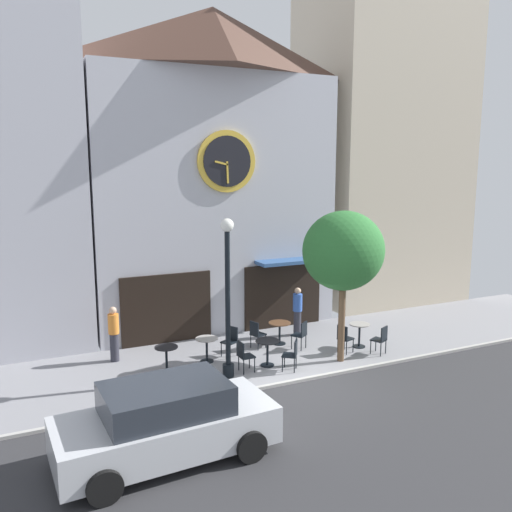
{
  "coord_description": "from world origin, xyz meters",
  "views": [
    {
      "loc": [
        -6.68,
        -11.71,
        5.75
      ],
      "look_at": [
        -0.17,
        2.36,
        3.11
      ],
      "focal_mm": 36.94,
      "sensor_mm": 36.0,
      "label": 1
    }
  ],
  "objects_px": {
    "street_tree": "(343,251)",
    "parked_car_silver": "(166,422)",
    "cafe_table_near_door": "(207,345)",
    "cafe_table_center_right": "(280,329)",
    "cafe_chair_by_entrance": "(256,333)",
    "cafe_chair_corner": "(292,353)",
    "cafe_chair_right_end": "(231,339)",
    "pedestrian_orange": "(114,333)",
    "cafe_chair_outer": "(344,337)",
    "cafe_table_center": "(166,355)",
    "cafe_chair_under_awning": "(244,354)",
    "cafe_table_leftmost": "(267,348)",
    "pedestrian_blue": "(297,311)",
    "cafe_chair_left_end": "(301,333)",
    "street_lamp": "(228,298)",
    "cafe_table_center_left": "(359,331)",
    "cafe_chair_facing_street": "(381,338)"
  },
  "relations": [
    {
      "from": "cafe_table_center",
      "to": "pedestrian_orange",
      "type": "relative_size",
      "value": 0.45
    },
    {
      "from": "cafe_table_center_right",
      "to": "pedestrian_blue",
      "type": "distance_m",
      "value": 1.22
    },
    {
      "from": "pedestrian_blue",
      "to": "cafe_chair_outer",
      "type": "bearing_deg",
      "value": -78.95
    },
    {
      "from": "street_lamp",
      "to": "cafe_chair_corner",
      "type": "xyz_separation_m",
      "value": [
        1.82,
        -0.35,
        -1.71
      ]
    },
    {
      "from": "cafe_table_center",
      "to": "cafe_chair_under_awning",
      "type": "height_order",
      "value": "cafe_chair_under_awning"
    },
    {
      "from": "cafe_table_center",
      "to": "pedestrian_blue",
      "type": "relative_size",
      "value": 0.45
    },
    {
      "from": "cafe_table_near_door",
      "to": "cafe_chair_corner",
      "type": "xyz_separation_m",
      "value": [
        1.98,
        -1.67,
        0.02
      ]
    },
    {
      "from": "cafe_chair_by_entrance",
      "to": "pedestrian_blue",
      "type": "distance_m",
      "value": 2.02
    },
    {
      "from": "cafe_chair_under_awning",
      "to": "cafe_chair_facing_street",
      "type": "height_order",
      "value": "same"
    },
    {
      "from": "street_tree",
      "to": "cafe_table_center",
      "type": "xyz_separation_m",
      "value": [
        -4.98,
        1.29,
        -2.81
      ]
    },
    {
      "from": "cafe_table_center",
      "to": "cafe_chair_right_end",
      "type": "relative_size",
      "value": 0.84
    },
    {
      "from": "cafe_table_center_right",
      "to": "cafe_chair_outer",
      "type": "relative_size",
      "value": 0.81
    },
    {
      "from": "street_lamp",
      "to": "pedestrian_orange",
      "type": "xyz_separation_m",
      "value": [
        -2.64,
        2.54,
        -1.37
      ]
    },
    {
      "from": "cafe_table_center",
      "to": "cafe_chair_left_end",
      "type": "bearing_deg",
      "value": 1.18
    },
    {
      "from": "street_tree",
      "to": "cafe_table_center_right",
      "type": "bearing_deg",
      "value": 114.79
    },
    {
      "from": "cafe_chair_left_end",
      "to": "cafe_table_leftmost",
      "type": "bearing_deg",
      "value": -152.63
    },
    {
      "from": "street_lamp",
      "to": "cafe_chair_facing_street",
      "type": "distance_m",
      "value": 5.24
    },
    {
      "from": "cafe_table_center",
      "to": "cafe_table_center_right",
      "type": "bearing_deg",
      "value": 11.45
    },
    {
      "from": "cafe_table_near_door",
      "to": "parked_car_silver",
      "type": "distance_m",
      "value": 5.27
    },
    {
      "from": "parked_car_silver",
      "to": "pedestrian_blue",
      "type": "bearing_deg",
      "value": 42.89
    },
    {
      "from": "cafe_table_near_door",
      "to": "cafe_chair_right_end",
      "type": "bearing_deg",
      "value": 12.74
    },
    {
      "from": "street_lamp",
      "to": "pedestrian_blue",
      "type": "bearing_deg",
      "value": 34.45
    },
    {
      "from": "street_lamp",
      "to": "cafe_chair_under_awning",
      "type": "xyz_separation_m",
      "value": [
        0.53,
        0.13,
        -1.71
      ]
    },
    {
      "from": "street_lamp",
      "to": "cafe_chair_by_entrance",
      "type": "distance_m",
      "value": 2.96
    },
    {
      "from": "cafe_table_center_right",
      "to": "cafe_chair_by_entrance",
      "type": "height_order",
      "value": "cafe_chair_by_entrance"
    },
    {
      "from": "cafe_chair_right_end",
      "to": "pedestrian_orange",
      "type": "height_order",
      "value": "pedestrian_orange"
    },
    {
      "from": "cafe_table_center_right",
      "to": "pedestrian_orange",
      "type": "xyz_separation_m",
      "value": [
        -5.18,
        0.72,
        0.34
      ]
    },
    {
      "from": "pedestrian_orange",
      "to": "parked_car_silver",
      "type": "bearing_deg",
      "value": -90.08
    },
    {
      "from": "cafe_chair_right_end",
      "to": "street_lamp",
      "type": "bearing_deg",
      "value": -114.54
    },
    {
      "from": "cafe_table_center_left",
      "to": "cafe_chair_facing_street",
      "type": "xyz_separation_m",
      "value": [
        0.2,
        -0.85,
        0.0
      ]
    },
    {
      "from": "cafe_chair_by_entrance",
      "to": "cafe_chair_corner",
      "type": "xyz_separation_m",
      "value": [
        0.15,
        -2.1,
        0.0
      ]
    },
    {
      "from": "cafe_chair_facing_street",
      "to": "pedestrian_orange",
      "type": "distance_m",
      "value": 8.12
    },
    {
      "from": "cafe_chair_right_end",
      "to": "cafe_chair_under_awning",
      "type": "distance_m",
      "value": 1.4
    },
    {
      "from": "street_tree",
      "to": "cafe_chair_right_end",
      "type": "relative_size",
      "value": 5.01
    },
    {
      "from": "cafe_table_center_right",
      "to": "cafe_chair_right_end",
      "type": "xyz_separation_m",
      "value": [
        -1.85,
        -0.31,
        0.01
      ]
    },
    {
      "from": "pedestrian_blue",
      "to": "cafe_table_leftmost",
      "type": "bearing_deg",
      "value": -135.64
    },
    {
      "from": "cafe_chair_facing_street",
      "to": "cafe_table_leftmost",
      "type": "bearing_deg",
      "value": 170.15
    },
    {
      "from": "street_lamp",
      "to": "cafe_chair_outer",
      "type": "distance_m",
      "value": 4.33
    },
    {
      "from": "cafe_table_leftmost",
      "to": "cafe_chair_outer",
      "type": "xyz_separation_m",
      "value": [
        2.63,
        -0.05,
        -0.01
      ]
    },
    {
      "from": "cafe_table_center",
      "to": "cafe_chair_left_end",
      "type": "relative_size",
      "value": 0.84
    },
    {
      "from": "cafe_chair_left_end",
      "to": "cafe_chair_by_entrance",
      "type": "relative_size",
      "value": 1.0
    },
    {
      "from": "cafe_table_leftmost",
      "to": "cafe_chair_left_end",
      "type": "xyz_separation_m",
      "value": [
        1.6,
        0.83,
        -0.01
      ]
    },
    {
      "from": "street_tree",
      "to": "cafe_chair_outer",
      "type": "distance_m",
      "value": 2.88
    },
    {
      "from": "cafe_table_near_door",
      "to": "parked_car_silver",
      "type": "height_order",
      "value": "parked_car_silver"
    },
    {
      "from": "street_tree",
      "to": "parked_car_silver",
      "type": "height_order",
      "value": "street_tree"
    },
    {
      "from": "cafe_table_near_door",
      "to": "parked_car_silver",
      "type": "bearing_deg",
      "value": -118.21
    },
    {
      "from": "pedestrian_orange",
      "to": "pedestrian_blue",
      "type": "xyz_separation_m",
      "value": [
        6.18,
        -0.12,
        0.0
      ]
    },
    {
      "from": "cafe_table_near_door",
      "to": "cafe_chair_by_entrance",
      "type": "height_order",
      "value": "cafe_chair_by_entrance"
    },
    {
      "from": "cafe_table_center_left",
      "to": "pedestrian_orange",
      "type": "distance_m",
      "value": 7.67
    },
    {
      "from": "cafe_table_near_door",
      "to": "parked_car_silver",
      "type": "xyz_separation_m",
      "value": [
        -2.49,
        -4.64,
        0.26
      ]
    }
  ]
}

